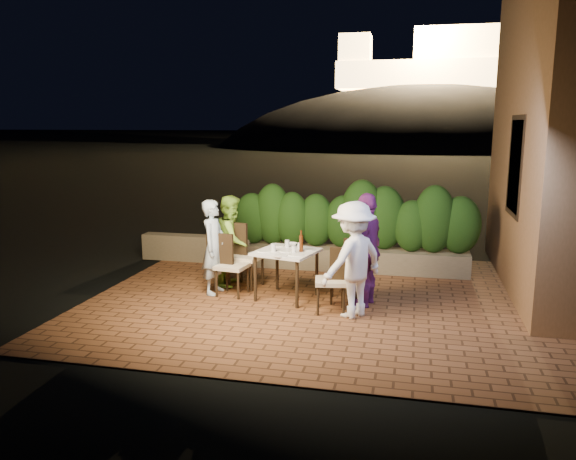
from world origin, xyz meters
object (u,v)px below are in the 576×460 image
(beer_bottle, at_px, (301,241))
(diner_green, at_px, (232,240))
(dining_table, at_px, (287,275))
(chair_right_front, at_px, (331,280))
(bowl, at_px, (291,244))
(diner_white, at_px, (353,260))
(chair_left_back, at_px, (246,255))
(parapet_lamp, at_px, (225,233))
(chair_right_back, at_px, (344,270))
(chair_left_front, at_px, (232,265))
(diner_blue, at_px, (214,247))
(diner_purple, at_px, (367,250))

(beer_bottle, distance_m, diner_green, 1.41)
(dining_table, bearing_deg, beer_bottle, -3.74)
(chair_right_front, bearing_deg, diner_green, -38.79)
(bowl, bearing_deg, diner_white, -40.66)
(chair_left_back, relative_size, diner_white, 0.66)
(diner_green, relative_size, parapet_lamp, 10.69)
(chair_left_back, bearing_deg, diner_green, 171.67)
(chair_left_back, bearing_deg, chair_right_back, -2.43)
(chair_right_front, xyz_separation_m, diner_white, (0.32, -0.11, 0.33))
(dining_table, relative_size, bowl, 4.51)
(chair_right_back, bearing_deg, parapet_lamp, -42.34)
(chair_right_back, bearing_deg, diner_white, 101.37)
(beer_bottle, distance_m, chair_right_front, 0.82)
(chair_left_back, xyz_separation_m, diner_green, (-0.26, 0.09, 0.22))
(parapet_lamp, bearing_deg, chair_right_front, -44.95)
(beer_bottle, bearing_deg, diner_green, 156.38)
(chair_left_back, height_order, chair_right_back, chair_left_back)
(chair_left_front, bearing_deg, diner_green, 114.95)
(beer_bottle, height_order, diner_blue, diner_blue)
(dining_table, xyz_separation_m, chair_right_front, (0.75, -0.47, 0.10))
(beer_bottle, height_order, diner_purple, diner_purple)
(diner_green, relative_size, diner_white, 0.93)
(chair_left_back, relative_size, diner_blue, 0.71)
(chair_left_front, relative_size, chair_right_back, 1.00)
(dining_table, xyz_separation_m, diner_green, (-1.05, 0.54, 0.37))
(chair_left_front, height_order, chair_left_back, chair_left_back)
(chair_left_front, xyz_separation_m, diner_purple, (2.08, -0.01, 0.35))
(chair_right_back, xyz_separation_m, parapet_lamp, (-2.55, 1.90, 0.08))
(chair_right_front, bearing_deg, dining_table, -41.39)
(parapet_lamp, bearing_deg, dining_table, -49.41)
(dining_table, relative_size, diner_white, 0.53)
(bowl, bearing_deg, chair_left_back, 172.24)
(diner_blue, height_order, parapet_lamp, diner_blue)
(bowl, distance_m, diner_blue, 1.21)
(dining_table, bearing_deg, diner_white, -28.43)
(dining_table, xyz_separation_m, diner_purple, (1.21, -0.03, 0.46))
(dining_table, bearing_deg, diner_green, 152.60)
(dining_table, height_order, chair_right_back, chair_right_back)
(chair_right_back, bearing_deg, chair_right_front, 70.50)
(chair_left_front, xyz_separation_m, diner_white, (1.94, -0.56, 0.32))
(chair_left_front, height_order, diner_green, diner_green)
(dining_table, height_order, beer_bottle, beer_bottle)
(diner_purple, relative_size, parapet_lamp, 11.93)
(dining_table, bearing_deg, bowl, 90.78)
(bowl, relative_size, chair_left_front, 0.19)
(parapet_lamp, bearing_deg, chair_left_front, -67.80)
(diner_blue, relative_size, parapet_lamp, 10.64)
(chair_right_front, height_order, diner_blue, diner_blue)
(diner_purple, bearing_deg, parapet_lamp, -111.82)
(chair_left_back, bearing_deg, beer_bottle, -13.55)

